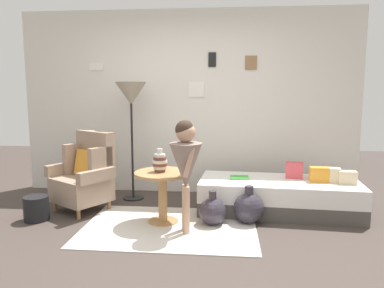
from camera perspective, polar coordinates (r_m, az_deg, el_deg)
The scene contains 17 objects.
ground_plane at distance 3.70m, azimuth -3.84°, elevation -15.27°, with size 12.00×12.00×0.00m, color #423833.
gallery_wall at distance 5.33m, azimuth -0.59°, elevation 6.37°, with size 4.80×0.12×2.60m.
rug at distance 4.12m, azimuth -3.45°, elevation -12.68°, with size 1.87×1.32×0.01m, color silver.
armchair at distance 4.79m, azimuth -16.09°, elevation -4.58°, with size 0.90×0.85×0.97m.
daybed at distance 4.67m, azimuth 13.22°, elevation -7.84°, with size 1.95×0.93×0.40m.
pillow_head at distance 4.67m, azimuth 22.88°, elevation -4.78°, with size 0.20×0.12×0.15m, color beige.
pillow_mid at distance 4.69m, azimuth 20.91°, elevation -4.50°, with size 0.17×0.12×0.17m, color beige.
pillow_back at distance 4.65m, azimuth 19.02°, elevation -4.48°, with size 0.21×0.12×0.18m, color orange.
pillow_extra at distance 4.75m, azimuth 15.53°, elevation -3.92°, with size 0.20×0.12×0.20m, color #D64C56.
side_table at distance 4.15m, azimuth -4.56°, elevation -6.48°, with size 0.62×0.62×0.58m.
vase_striped at distance 4.10m, azimuth -4.99°, elevation -2.83°, with size 0.16×0.16×0.26m.
floor_lamp at distance 5.00m, azimuth -9.40°, elevation 7.05°, with size 0.41×0.41×1.59m.
person_child at distance 3.77m, azimuth -0.98°, elevation -2.66°, with size 0.34×0.34×1.18m.
book_on_daybed at distance 4.60m, azimuth 7.34°, elevation -5.15°, with size 0.22×0.16×0.03m, color green.
demijohn_near at distance 4.15m, azimuth 3.18°, elevation -10.33°, with size 0.30×0.30×0.39m.
demijohn_far at distance 4.24m, azimuth 8.75°, elevation -9.74°, with size 0.34×0.34×0.43m.
magazine_basket at distance 4.64m, azimuth -22.92°, elevation -9.14°, with size 0.28×0.28×0.28m, color black.
Camera 1 is at (0.56, -3.35, 1.48)m, focal length 34.51 mm.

